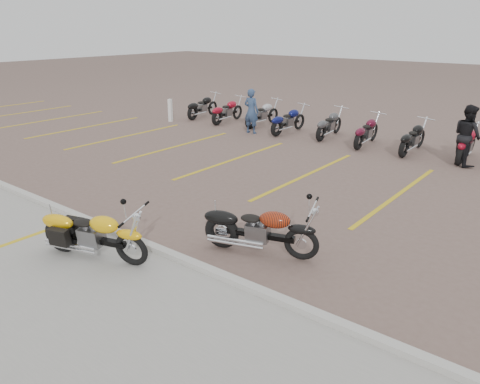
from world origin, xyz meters
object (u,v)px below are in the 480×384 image
(yellow_cruiser, at_px, (93,235))
(person_b, at_px, (467,135))
(person_a, at_px, (251,111))
(bollard, at_px, (170,110))
(flame_cruiser, at_px, (258,231))

(yellow_cruiser, relative_size, person_b, 1.17)
(person_a, bearing_deg, bollard, -0.06)
(yellow_cruiser, xyz_separation_m, bollard, (-8.40, 9.96, 0.04))
(flame_cruiser, distance_m, bollard, 13.29)
(flame_cruiser, relative_size, person_a, 1.24)
(yellow_cruiser, height_order, person_b, person_b)
(person_a, xyz_separation_m, bollard, (-4.26, -0.35, -0.38))
(yellow_cruiser, distance_m, flame_cruiser, 3.05)
(person_a, xyz_separation_m, person_b, (7.88, 0.47, 0.05))
(person_b, distance_m, bollard, 12.18)
(yellow_cruiser, bearing_deg, person_a, 94.95)
(person_b, bearing_deg, yellow_cruiser, 111.51)
(flame_cruiser, distance_m, person_a, 10.47)
(person_a, relative_size, bollard, 1.76)
(yellow_cruiser, height_order, bollard, bollard)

